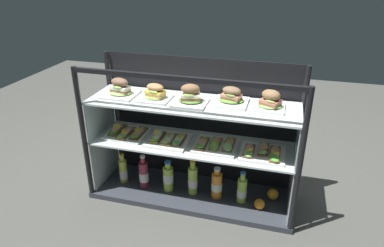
{
  "coord_description": "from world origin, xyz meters",
  "views": [
    {
      "loc": [
        0.53,
        -1.91,
        1.49
      ],
      "look_at": [
        0.0,
        0.0,
        0.56
      ],
      "focal_mm": 32.31,
      "sensor_mm": 36.0,
      "label": 1
    }
  ],
  "objects_px": {
    "orange_fruit_beside_bottles": "(273,194)",
    "plated_roll_sandwich_near_left_corner": "(270,101)",
    "plated_roll_sandwich_left_of_center": "(231,98)",
    "juice_bottle_back_center": "(193,180)",
    "plated_roll_sandwich_center": "(155,94)",
    "plated_roll_sandwich_mid_right": "(190,97)",
    "plated_roll_sandwich_near_right_corner": "(120,90)",
    "open_sandwich_tray_near_left_corner": "(216,145)",
    "juice_bottle_front_right_end": "(144,174)",
    "juice_bottle_front_left_end": "(242,190)",
    "open_sandwich_tray_center": "(168,140)",
    "open_sandwich_tray_right_of_center": "(263,152)",
    "juice_bottle_back_right": "(123,171)",
    "juice_bottle_back_left": "(217,185)",
    "orange_fruit_near_left_post": "(259,204)",
    "juice_bottle_front_second": "(168,178)",
    "open_sandwich_tray_mid_left": "(126,133)"
  },
  "relations": [
    {
      "from": "plated_roll_sandwich_left_of_center",
      "to": "open_sandwich_tray_mid_left",
      "type": "distance_m",
      "value": 0.76
    },
    {
      "from": "plated_roll_sandwich_left_of_center",
      "to": "orange_fruit_beside_bottles",
      "type": "bearing_deg",
      "value": 2.27
    },
    {
      "from": "juice_bottle_front_second",
      "to": "open_sandwich_tray_right_of_center",
      "type": "bearing_deg",
      "value": -0.9
    },
    {
      "from": "plated_roll_sandwich_left_of_center",
      "to": "juice_bottle_front_left_end",
      "type": "relative_size",
      "value": 0.9
    },
    {
      "from": "juice_bottle_back_right",
      "to": "juice_bottle_front_left_end",
      "type": "height_order",
      "value": "juice_bottle_front_left_end"
    },
    {
      "from": "open_sandwich_tray_near_left_corner",
      "to": "orange_fruit_beside_bottles",
      "type": "relative_size",
      "value": 3.73
    },
    {
      "from": "plated_roll_sandwich_near_right_corner",
      "to": "orange_fruit_near_left_post",
      "type": "height_order",
      "value": "plated_roll_sandwich_near_right_corner"
    },
    {
      "from": "plated_roll_sandwich_near_right_corner",
      "to": "open_sandwich_tray_near_left_corner",
      "type": "relative_size",
      "value": 0.77
    },
    {
      "from": "open_sandwich_tray_center",
      "to": "juice_bottle_front_right_end",
      "type": "height_order",
      "value": "open_sandwich_tray_center"
    },
    {
      "from": "plated_roll_sandwich_near_right_corner",
      "to": "open_sandwich_tray_right_of_center",
      "type": "relative_size",
      "value": 0.77
    },
    {
      "from": "plated_roll_sandwich_near_left_corner",
      "to": "juice_bottle_front_second",
      "type": "distance_m",
      "value": 0.88
    },
    {
      "from": "juice_bottle_front_right_end",
      "to": "juice_bottle_front_left_end",
      "type": "relative_size",
      "value": 1.09
    },
    {
      "from": "plated_roll_sandwich_near_left_corner",
      "to": "open_sandwich_tray_near_left_corner",
      "type": "relative_size",
      "value": 0.64
    },
    {
      "from": "orange_fruit_beside_bottles",
      "to": "plated_roll_sandwich_near_left_corner",
      "type": "bearing_deg",
      "value": -158.5
    },
    {
      "from": "juice_bottle_back_left",
      "to": "juice_bottle_front_left_end",
      "type": "height_order",
      "value": "juice_bottle_back_left"
    },
    {
      "from": "plated_roll_sandwich_center",
      "to": "orange_fruit_near_left_post",
      "type": "xyz_separation_m",
      "value": [
        0.71,
        -0.05,
        -0.67
      ]
    },
    {
      "from": "juice_bottle_back_left",
      "to": "plated_roll_sandwich_left_of_center",
      "type": "bearing_deg",
      "value": 47.97
    },
    {
      "from": "juice_bottle_back_center",
      "to": "juice_bottle_back_left",
      "type": "bearing_deg",
      "value": -0.2
    },
    {
      "from": "plated_roll_sandwich_near_left_corner",
      "to": "open_sandwich_tray_center",
      "type": "distance_m",
      "value": 0.7
    },
    {
      "from": "plated_roll_sandwich_near_left_corner",
      "to": "juice_bottle_back_left",
      "type": "height_order",
      "value": "plated_roll_sandwich_near_left_corner"
    },
    {
      "from": "plated_roll_sandwich_near_left_corner",
      "to": "juice_bottle_back_right",
      "type": "relative_size",
      "value": 0.78
    },
    {
      "from": "orange_fruit_beside_bottles",
      "to": "open_sandwich_tray_near_left_corner",
      "type": "bearing_deg",
      "value": -168.42
    },
    {
      "from": "juice_bottle_front_second",
      "to": "orange_fruit_near_left_post",
      "type": "height_order",
      "value": "juice_bottle_front_second"
    },
    {
      "from": "plated_roll_sandwich_near_left_corner",
      "to": "open_sandwich_tray_center",
      "type": "xyz_separation_m",
      "value": [
        -0.62,
        -0.06,
        -0.31
      ]
    },
    {
      "from": "open_sandwich_tray_mid_left",
      "to": "juice_bottle_back_left",
      "type": "relative_size",
      "value": 1.2
    },
    {
      "from": "juice_bottle_back_left",
      "to": "orange_fruit_near_left_post",
      "type": "relative_size",
      "value": 3.3
    },
    {
      "from": "plated_roll_sandwich_near_right_corner",
      "to": "plated_roll_sandwich_near_left_corner",
      "type": "distance_m",
      "value": 0.95
    },
    {
      "from": "plated_roll_sandwich_left_of_center",
      "to": "open_sandwich_tray_near_left_corner",
      "type": "xyz_separation_m",
      "value": [
        -0.07,
        -0.07,
        -0.3
      ]
    },
    {
      "from": "plated_roll_sandwich_center",
      "to": "plated_roll_sandwich_mid_right",
      "type": "distance_m",
      "value": 0.23
    },
    {
      "from": "juice_bottle_back_left",
      "to": "orange_fruit_beside_bottles",
      "type": "bearing_deg",
      "value": 11.76
    },
    {
      "from": "juice_bottle_front_left_end",
      "to": "open_sandwich_tray_near_left_corner",
      "type": "bearing_deg",
      "value": -179.82
    },
    {
      "from": "orange_fruit_beside_bottles",
      "to": "juice_bottle_front_left_end",
      "type": "bearing_deg",
      "value": -158.63
    },
    {
      "from": "plated_roll_sandwich_center",
      "to": "juice_bottle_front_second",
      "type": "height_order",
      "value": "plated_roll_sandwich_center"
    },
    {
      "from": "juice_bottle_front_second",
      "to": "juice_bottle_back_center",
      "type": "distance_m",
      "value": 0.17
    },
    {
      "from": "orange_fruit_beside_bottles",
      "to": "juice_bottle_back_center",
      "type": "bearing_deg",
      "value": -171.89
    },
    {
      "from": "plated_roll_sandwich_mid_right",
      "to": "plated_roll_sandwich_near_left_corner",
      "type": "xyz_separation_m",
      "value": [
        0.47,
        0.05,
        0.0
      ]
    },
    {
      "from": "open_sandwich_tray_center",
      "to": "open_sandwich_tray_right_of_center",
      "type": "xyz_separation_m",
      "value": [
        0.61,
        -0.0,
        -0.0
      ]
    },
    {
      "from": "open_sandwich_tray_right_of_center",
      "to": "juice_bottle_front_left_end",
      "type": "relative_size",
      "value": 1.21
    },
    {
      "from": "open_sandwich_tray_center",
      "to": "open_sandwich_tray_right_of_center",
      "type": "distance_m",
      "value": 0.61
    },
    {
      "from": "juice_bottle_front_second",
      "to": "juice_bottle_back_center",
      "type": "xyz_separation_m",
      "value": [
        0.17,
        0.01,
        0.0
      ]
    },
    {
      "from": "open_sandwich_tray_right_of_center",
      "to": "juice_bottle_front_right_end",
      "type": "relative_size",
      "value": 1.11
    },
    {
      "from": "plated_roll_sandwich_left_of_center",
      "to": "juice_bottle_back_center",
      "type": "height_order",
      "value": "plated_roll_sandwich_left_of_center"
    },
    {
      "from": "plated_roll_sandwich_near_right_corner",
      "to": "juice_bottle_back_left",
      "type": "height_order",
      "value": "plated_roll_sandwich_near_right_corner"
    },
    {
      "from": "plated_roll_sandwich_near_right_corner",
      "to": "juice_bottle_front_left_end",
      "type": "height_order",
      "value": "plated_roll_sandwich_near_right_corner"
    },
    {
      "from": "plated_roll_sandwich_near_right_corner",
      "to": "plated_roll_sandwich_mid_right",
      "type": "bearing_deg",
      "value": -1.77
    },
    {
      "from": "open_sandwich_tray_near_left_corner",
      "to": "juice_bottle_back_center",
      "type": "relative_size",
      "value": 1.07
    },
    {
      "from": "juice_bottle_front_left_end",
      "to": "orange_fruit_near_left_post",
      "type": "height_order",
      "value": "juice_bottle_front_left_end"
    },
    {
      "from": "open_sandwich_tray_mid_left",
      "to": "juice_bottle_back_center",
      "type": "relative_size",
      "value": 1.07
    },
    {
      "from": "plated_roll_sandwich_near_left_corner",
      "to": "open_sandwich_tray_mid_left",
      "type": "height_order",
      "value": "plated_roll_sandwich_near_left_corner"
    },
    {
      "from": "plated_roll_sandwich_mid_right",
      "to": "plated_roll_sandwich_left_of_center",
      "type": "relative_size",
      "value": 1.01
    }
  ]
}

